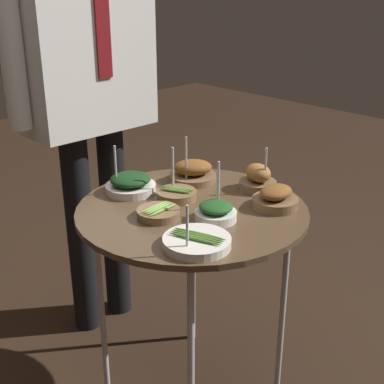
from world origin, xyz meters
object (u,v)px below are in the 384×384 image
at_px(bowl_roast_back_right, 193,172).
at_px(waiter_figure, 86,64).
at_px(bowl_asparagus_front_center, 176,194).
at_px(bowl_asparagus_back_left, 159,213).
at_px(bowl_asparagus_front_left, 197,242).
at_px(bowl_roast_mid_left, 275,198).
at_px(bowl_spinach_near_rim, 130,184).
at_px(bowl_spinach_far_rim, 216,212).
at_px(serving_cart, 192,222).
at_px(bowl_roast_mid_right, 258,179).

relative_size(bowl_roast_back_right, waiter_figure, 0.10).
height_order(bowl_asparagus_front_center, bowl_asparagus_back_left, bowl_asparagus_front_center).
bearing_deg(bowl_asparagus_front_left, bowl_roast_mid_left, 1.98).
height_order(bowl_asparagus_back_left, bowl_spinach_near_rim, bowl_spinach_near_rim).
distance_m(bowl_asparagus_back_left, bowl_spinach_near_rim, 0.22).
bearing_deg(bowl_spinach_near_rim, waiter_figure, 74.49).
bearing_deg(bowl_roast_mid_left, bowl_roast_back_right, 93.72).
bearing_deg(bowl_roast_mid_left, bowl_asparagus_back_left, 147.18).
relative_size(bowl_spinach_far_rim, waiter_figure, 0.10).
bearing_deg(bowl_roast_mid_left, serving_cart, 136.21).
relative_size(bowl_asparagus_front_left, bowl_spinach_far_rim, 1.08).
xyz_separation_m(bowl_asparagus_front_center, bowl_asparagus_front_left, (-0.18, -0.27, -0.00)).
xyz_separation_m(bowl_roast_mid_left, bowl_spinach_near_rim, (-0.24, 0.40, -0.00)).
bearing_deg(bowl_spinach_far_rim, serving_cart, 83.35).
bearing_deg(bowl_asparagus_back_left, waiter_figure, 74.12).
distance_m(bowl_roast_mid_left, bowl_asparagus_back_left, 0.35).
distance_m(bowl_asparagus_back_left, bowl_asparagus_front_left, 0.21).
relative_size(bowl_roast_mid_left, bowl_spinach_near_rim, 0.85).
xyz_separation_m(bowl_asparagus_front_center, bowl_asparagus_back_left, (-0.13, -0.06, -0.00)).
distance_m(bowl_roast_back_right, bowl_spinach_far_rim, 0.32).
distance_m(bowl_asparagus_back_left, bowl_spinach_far_rim, 0.17).
bearing_deg(waiter_figure, bowl_spinach_far_rim, -94.61).
bearing_deg(bowl_spinach_far_rim, bowl_asparagus_back_left, 129.00).
xyz_separation_m(serving_cart, bowl_roast_back_right, (0.16, 0.16, 0.08)).
xyz_separation_m(bowl_roast_mid_right, bowl_asparagus_back_left, (-0.37, 0.06, -0.02)).
xyz_separation_m(bowl_roast_mid_left, bowl_asparagus_back_left, (-0.30, 0.19, -0.02)).
relative_size(serving_cart, bowl_asparagus_back_left, 5.54).
distance_m(bowl_roast_mid_right, bowl_spinach_near_rim, 0.41).
xyz_separation_m(bowl_roast_back_right, bowl_spinach_near_rim, (-0.21, 0.07, -0.00)).
bearing_deg(bowl_asparagus_front_center, waiter_figure, 86.39).
bearing_deg(bowl_roast_back_right, bowl_asparagus_back_left, -153.07).
distance_m(bowl_spinach_far_rim, bowl_spinach_near_rim, 0.34).
height_order(serving_cart, bowl_asparagus_front_center, bowl_asparagus_front_center).
distance_m(bowl_roast_back_right, bowl_roast_mid_left, 0.33).
bearing_deg(bowl_spinach_far_rim, bowl_roast_mid_left, -18.17).
xyz_separation_m(bowl_roast_mid_right, bowl_spinach_far_rim, (-0.27, -0.06, -0.01)).
height_order(bowl_roast_mid_left, bowl_spinach_far_rim, bowl_spinach_far_rim).
bearing_deg(bowl_asparagus_front_center, bowl_asparagus_front_left, -123.46).
bearing_deg(waiter_figure, bowl_spinach_near_rim, -105.51).
height_order(bowl_roast_mid_right, bowl_spinach_near_rim, bowl_spinach_near_rim).
bearing_deg(bowl_roast_mid_right, bowl_roast_mid_left, -119.91).
xyz_separation_m(bowl_roast_back_right, bowl_spinach_far_rim, (-0.17, -0.27, -0.01)).
height_order(bowl_roast_mid_left, bowl_asparagus_back_left, bowl_roast_mid_left).
relative_size(bowl_roast_back_right, bowl_asparagus_back_left, 1.30).
bearing_deg(bowl_asparagus_back_left, bowl_roast_back_right, 26.93).
distance_m(serving_cart, bowl_roast_mid_left, 0.26).
distance_m(bowl_roast_back_right, waiter_figure, 0.54).
xyz_separation_m(bowl_roast_mid_right, bowl_roast_mid_left, (-0.07, -0.13, -0.01)).
bearing_deg(bowl_roast_back_right, bowl_spinach_near_rim, 162.71).
xyz_separation_m(bowl_asparagus_front_center, bowl_roast_mid_right, (0.24, -0.13, 0.02)).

